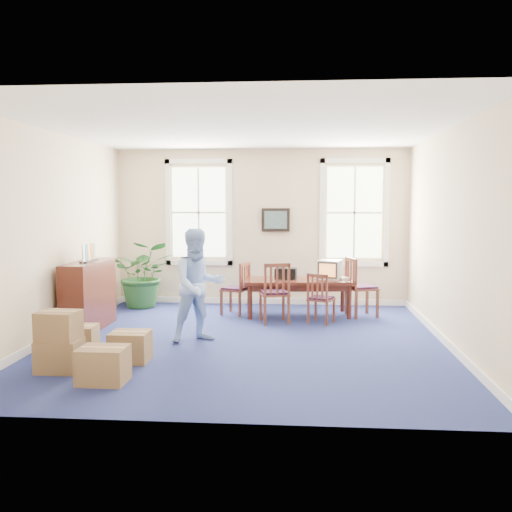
# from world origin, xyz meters

# --- Properties ---
(floor) EXTENTS (6.50, 6.50, 0.00)m
(floor) POSITION_xyz_m (0.00, 0.00, 0.00)
(floor) COLOR navy
(floor) RESTS_ON ground
(ceiling) EXTENTS (6.50, 6.50, 0.00)m
(ceiling) POSITION_xyz_m (0.00, 0.00, 3.20)
(ceiling) COLOR white
(ceiling) RESTS_ON ground
(wall_back) EXTENTS (6.50, 0.00, 6.50)m
(wall_back) POSITION_xyz_m (0.00, 3.25, 1.60)
(wall_back) COLOR beige
(wall_back) RESTS_ON ground
(wall_front) EXTENTS (6.50, 0.00, 6.50)m
(wall_front) POSITION_xyz_m (0.00, -3.25, 1.60)
(wall_front) COLOR beige
(wall_front) RESTS_ON ground
(wall_left) EXTENTS (0.00, 6.50, 6.50)m
(wall_left) POSITION_xyz_m (-3.00, 0.00, 1.60)
(wall_left) COLOR beige
(wall_left) RESTS_ON ground
(wall_right) EXTENTS (0.00, 6.50, 6.50)m
(wall_right) POSITION_xyz_m (3.00, 0.00, 1.60)
(wall_right) COLOR beige
(wall_right) RESTS_ON ground
(baseboard_back) EXTENTS (6.00, 0.04, 0.12)m
(baseboard_back) POSITION_xyz_m (0.00, 3.22, 0.06)
(baseboard_back) COLOR white
(baseboard_back) RESTS_ON ground
(baseboard_left) EXTENTS (0.04, 6.50, 0.12)m
(baseboard_left) POSITION_xyz_m (-2.97, 0.00, 0.06)
(baseboard_left) COLOR white
(baseboard_left) RESTS_ON ground
(baseboard_right) EXTENTS (0.04, 6.50, 0.12)m
(baseboard_right) POSITION_xyz_m (2.97, 0.00, 0.06)
(baseboard_right) COLOR white
(baseboard_right) RESTS_ON ground
(window_left) EXTENTS (1.40, 0.12, 2.20)m
(window_left) POSITION_xyz_m (-1.30, 3.23, 1.90)
(window_left) COLOR white
(window_left) RESTS_ON ground
(window_right) EXTENTS (1.40, 0.12, 2.20)m
(window_right) POSITION_xyz_m (1.90, 3.23, 1.90)
(window_right) COLOR white
(window_right) RESTS_ON ground
(wall_picture) EXTENTS (0.58, 0.06, 0.48)m
(wall_picture) POSITION_xyz_m (0.30, 3.20, 1.75)
(wall_picture) COLOR black
(wall_picture) RESTS_ON ground
(conference_table) EXTENTS (2.08, 1.10, 0.68)m
(conference_table) POSITION_xyz_m (0.77, 2.07, 0.34)
(conference_table) COLOR #4A1C12
(conference_table) RESTS_ON ground
(crt_tv) EXTENTS (0.50, 0.52, 0.36)m
(crt_tv) POSITION_xyz_m (1.36, 2.11, 0.86)
(crt_tv) COLOR #B7B7BC
(crt_tv) RESTS_ON conference_table
(game_console) EXTENTS (0.19, 0.21, 0.04)m
(game_console) POSITION_xyz_m (1.64, 2.07, 0.70)
(game_console) COLOR white
(game_console) RESTS_ON conference_table
(equipment_bag) EXTENTS (0.43, 0.31, 0.20)m
(equipment_bag) POSITION_xyz_m (0.54, 2.11, 0.78)
(equipment_bag) COLOR black
(equipment_bag) RESTS_ON conference_table
(chair_near_left) EXTENTS (0.59, 0.59, 1.07)m
(chair_near_left) POSITION_xyz_m (0.36, 1.38, 0.54)
(chair_near_left) COLOR brown
(chair_near_left) RESTS_ON ground
(chair_near_right) EXTENTS (0.53, 0.53, 0.89)m
(chair_near_right) POSITION_xyz_m (1.18, 1.38, 0.45)
(chair_near_right) COLOR brown
(chair_near_right) RESTS_ON ground
(chair_end_left) EXTENTS (0.57, 0.57, 0.99)m
(chair_end_left) POSITION_xyz_m (-0.41, 2.07, 0.50)
(chair_end_left) COLOR brown
(chair_end_left) RESTS_ON ground
(chair_end_right) EXTENTS (0.63, 0.63, 1.10)m
(chair_end_right) POSITION_xyz_m (1.95, 2.07, 0.55)
(chair_end_right) COLOR brown
(chair_end_right) RESTS_ON ground
(man) EXTENTS (1.05, 0.98, 1.72)m
(man) POSITION_xyz_m (-0.73, -0.04, 0.86)
(man) COLOR #9AC0FF
(man) RESTS_ON ground
(credenza) EXTENTS (0.44, 1.49, 1.17)m
(credenza) POSITION_xyz_m (-2.69, 0.61, 0.59)
(credenza) COLOR #4A1C12
(credenza) RESTS_ON ground
(brochure_rack) EXTENTS (0.25, 0.72, 0.31)m
(brochure_rack) POSITION_xyz_m (-2.67, 0.61, 1.33)
(brochure_rack) COLOR #99999E
(brochure_rack) RESTS_ON credenza
(potted_plant) EXTENTS (1.33, 1.19, 1.34)m
(potted_plant) POSITION_xyz_m (-2.33, 2.66, 0.67)
(potted_plant) COLOR #1E4D20
(potted_plant) RESTS_ON ground
(cardboard_boxes) EXTENTS (1.41, 1.41, 0.80)m
(cardboard_boxes) POSITION_xyz_m (-1.99, -1.63, 0.40)
(cardboard_boxes) COLOR olive
(cardboard_boxes) RESTS_ON ground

